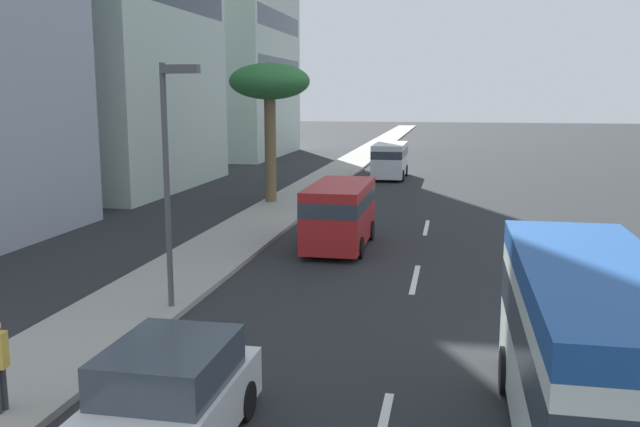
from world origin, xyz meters
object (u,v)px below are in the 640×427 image
object	(u,v)px
van_second	(390,158)
car_third	(167,402)
minibus_fourth	(591,351)
van_lead	(340,211)
palm_tree	(270,85)
street_lamp	(170,156)

from	to	relation	value
van_second	car_third	size ratio (longest dim) A/B	1.29
van_second	minibus_fourth	size ratio (longest dim) A/B	0.76
van_second	minibus_fourth	world-z (taller)	minibus_fourth
van_lead	van_second	xyz separation A→B (m)	(20.58, 0.15, -0.01)
van_second	palm_tree	bearing A→B (deg)	-22.07
car_third	palm_tree	size ratio (longest dim) A/B	0.60
van_lead	car_third	world-z (taller)	van_lead
van_second	car_third	bearing A→B (deg)	-0.19
car_third	palm_tree	bearing A→B (deg)	-168.67
van_second	palm_tree	xyz separation A→B (m)	(-11.72, 4.75, 4.48)
van_lead	minibus_fourth	xyz separation A→B (m)	(-13.14, -5.94, 0.31)
van_second	palm_tree	world-z (taller)	palm_tree
minibus_fourth	palm_tree	world-z (taller)	palm_tree
minibus_fourth	street_lamp	distance (m)	10.41
van_lead	street_lamp	distance (m)	8.81
van_lead	street_lamp	world-z (taller)	street_lamp
van_second	car_third	xyz separation A→B (m)	(-34.85, 0.12, -0.51)
car_third	van_second	bearing A→B (deg)	179.81
minibus_fourth	street_lamp	size ratio (longest dim) A/B	1.15
van_lead	car_third	bearing A→B (deg)	-1.06
van_second	street_lamp	xyz separation A→B (m)	(-28.53, 2.65, 2.59)
van_lead	car_third	size ratio (longest dim) A/B	1.22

